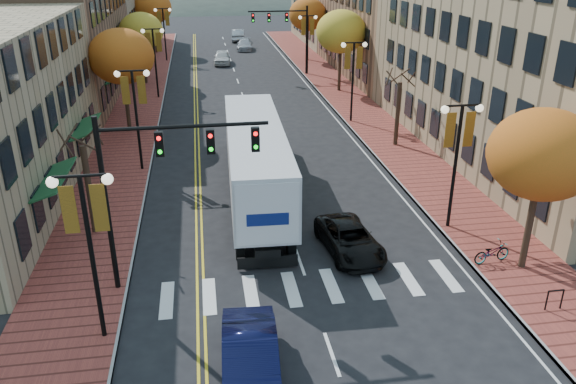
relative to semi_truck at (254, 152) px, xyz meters
name	(u,v)px	position (x,y,z in m)	size (l,w,h in m)	color
ground	(319,318)	(1.16, -11.42, -2.45)	(200.00, 200.00, 0.00)	black
sidewalk_left	(140,102)	(-7.84, 21.08, -2.37)	(4.00, 85.00, 0.15)	brown
sidewalk_right	(343,95)	(10.16, 21.08, -2.37)	(4.00, 85.00, 0.15)	brown
building_left_mid	(42,34)	(-15.84, 24.58, 3.05)	(12.00, 24.00, 11.00)	brown
building_left_far	(91,13)	(-15.84, 49.58, 2.30)	(12.00, 26.00, 9.50)	#9E8966
building_right_near	(563,33)	(19.66, 4.58, 5.05)	(15.00, 28.00, 15.00)	#997F5B
building_right_mid	(410,24)	(19.66, 30.58, 2.55)	(15.00, 24.00, 10.00)	brown
building_right_far	(355,1)	(19.66, 52.58, 3.05)	(15.00, 20.00, 11.00)	#9E8966
tree_left_a	(89,190)	(-7.84, -3.42, -0.20)	(0.28, 0.28, 4.20)	#382619
tree_left_b	(121,57)	(-7.84, 12.58, 3.00)	(4.48, 4.48, 7.21)	#382619
tree_left_c	(141,31)	(-7.84, 28.58, 2.61)	(4.16, 4.16, 6.69)	#382619
tree_left_d	(153,7)	(-7.84, 46.58, 3.16)	(4.61, 4.61, 7.42)	#382619
tree_right_a	(543,155)	(10.16, -9.42, 2.61)	(4.16, 4.16, 6.69)	#382619
tree_right_b	(398,114)	(10.16, 6.58, -0.20)	(0.28, 0.28, 4.20)	#382619
tree_right_c	(341,32)	(10.16, 22.58, 3.00)	(4.48, 4.48, 7.21)	#382619
tree_right_d	(308,14)	(10.16, 38.58, 2.84)	(4.35, 4.35, 7.00)	#382619
lamp_left_a	(87,227)	(-6.34, -11.42, 1.85)	(1.96, 0.36, 6.05)	black
lamp_left_b	(135,101)	(-6.34, 4.58, 1.85)	(1.96, 0.36, 6.05)	black
lamp_left_c	(154,49)	(-6.34, 22.58, 1.85)	(1.96, 0.36, 6.05)	black
lamp_left_d	(164,24)	(-6.34, 40.58, 1.85)	(1.96, 0.36, 6.05)	black
lamp_right_a	(458,143)	(8.66, -5.42, 1.85)	(1.96, 0.36, 6.05)	black
lamp_right_b	(353,66)	(8.66, 12.58, 1.85)	(1.96, 0.36, 6.05)	black
lamp_right_c	(308,33)	(8.66, 30.58, 1.85)	(1.96, 0.36, 6.05)	black
traffic_mast_near	(157,170)	(-4.32, -8.43, 2.48)	(6.10, 0.35, 7.00)	black
traffic_mast_far	(288,27)	(6.64, 30.57, 2.48)	(6.10, 0.34, 7.00)	black
semi_truck	(254,152)	(0.00, 0.00, 0.00)	(3.26, 16.83, 4.19)	black
navy_sedan	(251,362)	(-1.59, -14.32, -1.65)	(1.69, 4.84, 1.59)	black
black_suv	(350,239)	(3.44, -6.91, -1.81)	(2.10, 4.55, 1.26)	black
car_far_white	(222,57)	(0.07, 37.99, -1.68)	(1.82, 4.51, 1.54)	silver
car_far_silver	(244,45)	(3.47, 47.58, -1.77)	(1.89, 4.65, 1.35)	#A9AAB1
car_far_oncoming	(238,35)	(3.24, 55.45, -1.62)	(1.74, 4.99, 1.64)	#A5A6AD
bicycle	(492,252)	(9.05, -8.90, -1.85)	(0.59, 1.70, 0.90)	gray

